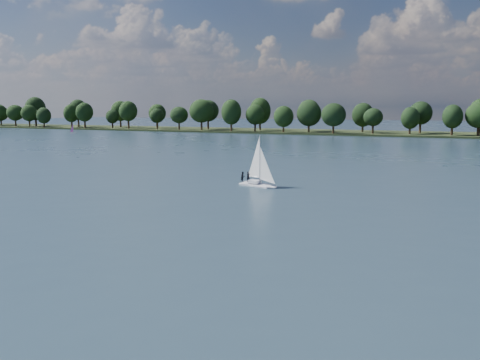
{
  "coord_description": "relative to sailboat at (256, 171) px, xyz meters",
  "views": [
    {
      "loc": [
        41.43,
        -19.09,
        11.68
      ],
      "look_at": [
        13.74,
        41.32,
        2.5
      ],
      "focal_mm": 40.0,
      "sensor_mm": 36.0,
      "label": 1
    }
  ],
  "objects": [
    {
      "name": "dinghy_pink",
      "position": [
        -134.52,
        111.63,
        -1.2
      ],
      "size": [
        2.91,
        2.04,
        4.33
      ],
      "rotation": [
        0.0,
        0.0,
        0.4
      ],
      "color": "silver",
      "rests_on": "ground"
    },
    {
      "name": "sailboat",
      "position": [
        0.0,
        0.0,
        0.0
      ],
      "size": [
        6.27,
        3.58,
        7.97
      ],
      "rotation": [
        0.0,
        0.0,
        -0.33
      ],
      "color": "silver",
      "rests_on": "ground"
    },
    {
      "name": "ground",
      "position": [
        -11.2,
        47.37,
        -2.23
      ],
      "size": [
        700.0,
        700.0,
        0.0
      ],
      "primitive_type": "plane",
      "color": "#233342",
      "rests_on": "ground"
    },
    {
      "name": "treeline",
      "position": [
        -15.35,
        155.41,
        5.93
      ],
      "size": [
        562.79,
        73.94,
        17.99
      ],
      "color": "black",
      "rests_on": "ground"
    },
    {
      "name": "far_shore",
      "position": [
        -11.2,
        159.37,
        -2.23
      ],
      "size": [
        660.0,
        40.0,
        1.5
      ],
      "primitive_type": "cube",
      "color": "black",
      "rests_on": "ground"
    }
  ]
}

